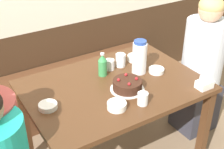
# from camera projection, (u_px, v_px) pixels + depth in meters

# --- Properties ---
(bench_seat) EXTENTS (1.95, 0.38, 0.47)m
(bench_seat) POSITION_uv_depth(u_px,v_px,m) (69.00, 90.00, 3.06)
(bench_seat) COLOR #56331E
(bench_seat) RESTS_ON ground_plane
(dining_table) EXTENTS (1.24, 0.87, 0.75)m
(dining_table) POSITION_uv_depth(u_px,v_px,m) (114.00, 96.00, 2.24)
(dining_table) COLOR #4C2D19
(dining_table) RESTS_ON ground_plane
(birthday_cake) EXTENTS (0.24, 0.24, 0.09)m
(birthday_cake) POSITION_uv_depth(u_px,v_px,m) (127.00, 85.00, 2.12)
(birthday_cake) COLOR white
(birthday_cake) RESTS_ON dining_table
(water_pitcher) EXTENTS (0.11, 0.11, 0.26)m
(water_pitcher) POSITION_uv_depth(u_px,v_px,m) (139.00, 57.00, 2.28)
(water_pitcher) COLOR white
(water_pitcher) RESTS_ON dining_table
(soju_bottle) EXTENTS (0.06, 0.06, 0.18)m
(soju_bottle) POSITION_uv_depth(u_px,v_px,m) (103.00, 65.00, 2.26)
(soju_bottle) COLOR #388E4C
(soju_bottle) RESTS_ON dining_table
(napkin_holder) EXTENTS (0.11, 0.08, 0.11)m
(napkin_holder) POSITION_uv_depth(u_px,v_px,m) (205.00, 83.00, 2.14)
(napkin_holder) COLOR white
(napkin_holder) RESTS_ON dining_table
(bowl_soup_white) EXTENTS (0.12, 0.12, 0.04)m
(bowl_soup_white) POSITION_uv_depth(u_px,v_px,m) (117.00, 105.00, 1.94)
(bowl_soup_white) COLOR white
(bowl_soup_white) RESTS_ON dining_table
(bowl_rice_small) EXTENTS (0.12, 0.12, 0.03)m
(bowl_rice_small) POSITION_uv_depth(u_px,v_px,m) (48.00, 106.00, 1.94)
(bowl_rice_small) COLOR white
(bowl_rice_small) RESTS_ON dining_table
(bowl_side_dish) EXTENTS (0.14, 0.14, 0.04)m
(bowl_side_dish) POSITION_uv_depth(u_px,v_px,m) (136.00, 58.00, 2.50)
(bowl_side_dish) COLOR white
(bowl_side_dish) RESTS_ON dining_table
(bowl_sauce_shallow) EXTENTS (0.12, 0.12, 0.03)m
(bowl_sauce_shallow) POSITION_uv_depth(u_px,v_px,m) (156.00, 70.00, 2.33)
(bowl_sauce_shallow) COLOR white
(bowl_sauce_shallow) RESTS_ON dining_table
(glass_water_tall) EXTENTS (0.07, 0.07, 0.08)m
(glass_water_tall) POSITION_uv_depth(u_px,v_px,m) (110.00, 65.00, 2.36)
(glass_water_tall) COLOR silver
(glass_water_tall) RESTS_ON dining_table
(glass_tumbler_short) EXTENTS (0.08, 0.08, 0.10)m
(glass_tumbler_short) POSITION_uv_depth(u_px,v_px,m) (121.00, 60.00, 2.40)
(glass_tumbler_short) COLOR silver
(glass_tumbler_short) RESTS_ON dining_table
(glass_shot_small) EXTENTS (0.07, 0.07, 0.08)m
(glass_shot_small) POSITION_uv_depth(u_px,v_px,m) (143.00, 99.00, 1.97)
(glass_shot_small) COLOR silver
(glass_shot_small) RESTS_ON dining_table
(person_grey_tee) EXTENTS (0.34, 0.34, 1.24)m
(person_grey_tee) POSITION_uv_depth(u_px,v_px,m) (201.00, 70.00, 2.66)
(person_grey_tee) COLOR #33333D
(person_grey_tee) RESTS_ON ground_plane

